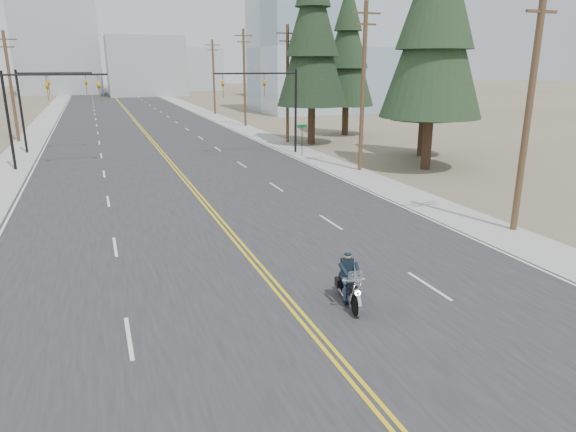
# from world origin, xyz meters

# --- Properties ---
(ground_plane) EXTENTS (400.00, 400.00, 0.00)m
(ground_plane) POSITION_xyz_m (0.00, 0.00, 0.00)
(ground_plane) COLOR #776D56
(ground_plane) RESTS_ON ground
(road) EXTENTS (20.00, 200.00, 0.01)m
(road) POSITION_xyz_m (0.00, 70.00, 0.01)
(road) COLOR #303033
(road) RESTS_ON ground
(sidewalk_left) EXTENTS (3.00, 200.00, 0.01)m
(sidewalk_left) POSITION_xyz_m (-11.50, 70.00, 0.01)
(sidewalk_left) COLOR #A5A5A0
(sidewalk_left) RESTS_ON ground
(sidewalk_right) EXTENTS (3.00, 200.00, 0.01)m
(sidewalk_right) POSITION_xyz_m (11.50, 70.00, 0.01)
(sidewalk_right) COLOR #A5A5A0
(sidewalk_right) RESTS_ON ground
(traffic_mast_left) EXTENTS (7.10, 0.26, 7.00)m
(traffic_mast_left) POSITION_xyz_m (-8.98, 32.00, 4.94)
(traffic_mast_left) COLOR black
(traffic_mast_left) RESTS_ON ground
(traffic_mast_right) EXTENTS (7.10, 0.26, 7.00)m
(traffic_mast_right) POSITION_xyz_m (8.98, 32.00, 4.94)
(traffic_mast_right) COLOR black
(traffic_mast_right) RESTS_ON ground
(traffic_mast_far) EXTENTS (6.10, 0.26, 7.00)m
(traffic_mast_far) POSITION_xyz_m (-9.31, 40.00, 4.87)
(traffic_mast_far) COLOR black
(traffic_mast_far) RESTS_ON ground
(street_sign) EXTENTS (0.90, 0.06, 2.62)m
(street_sign) POSITION_xyz_m (10.80, 30.00, 1.80)
(street_sign) COLOR black
(street_sign) RESTS_ON ground
(utility_pole_a) EXTENTS (2.20, 0.30, 11.00)m
(utility_pole_a) POSITION_xyz_m (12.50, 8.00, 5.73)
(utility_pole_a) COLOR brown
(utility_pole_a) RESTS_ON ground
(utility_pole_b) EXTENTS (2.20, 0.30, 11.50)m
(utility_pole_b) POSITION_xyz_m (12.50, 23.00, 5.98)
(utility_pole_b) COLOR brown
(utility_pole_b) RESTS_ON ground
(utility_pole_c) EXTENTS (2.20, 0.30, 11.00)m
(utility_pole_c) POSITION_xyz_m (12.50, 38.00, 5.73)
(utility_pole_c) COLOR brown
(utility_pole_c) RESTS_ON ground
(utility_pole_d) EXTENTS (2.20, 0.30, 11.50)m
(utility_pole_d) POSITION_xyz_m (12.50, 53.00, 5.98)
(utility_pole_d) COLOR brown
(utility_pole_d) RESTS_ON ground
(utility_pole_e) EXTENTS (2.20, 0.30, 11.00)m
(utility_pole_e) POSITION_xyz_m (12.50, 70.00, 5.73)
(utility_pole_e) COLOR brown
(utility_pole_e) RESTS_ON ground
(utility_pole_left) EXTENTS (2.20, 0.30, 10.50)m
(utility_pole_left) POSITION_xyz_m (-12.50, 48.00, 5.48)
(utility_pole_left) COLOR brown
(utility_pole_left) RESTS_ON ground
(glass_building) EXTENTS (24.00, 16.00, 20.00)m
(glass_building) POSITION_xyz_m (32.00, 70.00, 10.00)
(glass_building) COLOR #9EB5CC
(glass_building) RESTS_ON ground
(haze_bldg_b) EXTENTS (18.00, 14.00, 14.00)m
(haze_bldg_b) POSITION_xyz_m (8.00, 125.00, 7.00)
(haze_bldg_b) COLOR #ADB2B7
(haze_bldg_b) RESTS_ON ground
(haze_bldg_c) EXTENTS (16.00, 12.00, 18.00)m
(haze_bldg_c) POSITION_xyz_m (40.00, 110.00, 9.00)
(haze_bldg_c) COLOR #B7BCC6
(haze_bldg_c) RESTS_ON ground
(haze_bldg_d) EXTENTS (20.00, 15.00, 26.00)m
(haze_bldg_d) POSITION_xyz_m (-12.00, 140.00, 13.00)
(haze_bldg_d) COLOR #ADB2B7
(haze_bldg_d) RESTS_ON ground
(haze_bldg_e) EXTENTS (14.00, 14.00, 12.00)m
(haze_bldg_e) POSITION_xyz_m (25.00, 150.00, 6.00)
(haze_bldg_e) COLOR #B7BCC6
(haze_bldg_e) RESTS_ON ground
(motorcyclist) EXTENTS (1.31, 2.29, 1.68)m
(motorcyclist) POSITION_xyz_m (1.76, 3.74, 0.84)
(motorcyclist) COLOR black
(motorcyclist) RESTS_ON ground
(conifer_near) EXTENTS (7.13, 7.13, 18.86)m
(conifer_near) POSITION_xyz_m (17.22, 21.69, 10.83)
(conifer_near) COLOR #382619
(conifer_near) RESTS_ON ground
(conifer_mid) EXTENTS (5.63, 5.63, 15.01)m
(conifer_mid) POSITION_xyz_m (20.33, 26.73, 8.61)
(conifer_mid) COLOR #382619
(conifer_mid) RESTS_ON ground
(conifer_tall) EXTENTS (6.56, 6.56, 18.21)m
(conifer_tall) POSITION_xyz_m (14.27, 36.15, 10.46)
(conifer_tall) COLOR #382619
(conifer_tall) RESTS_ON ground
(conifer_far) EXTENTS (5.89, 5.89, 15.78)m
(conifer_far) POSITION_xyz_m (20.32, 40.99, 9.05)
(conifer_far) COLOR #382619
(conifer_far) RESTS_ON ground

